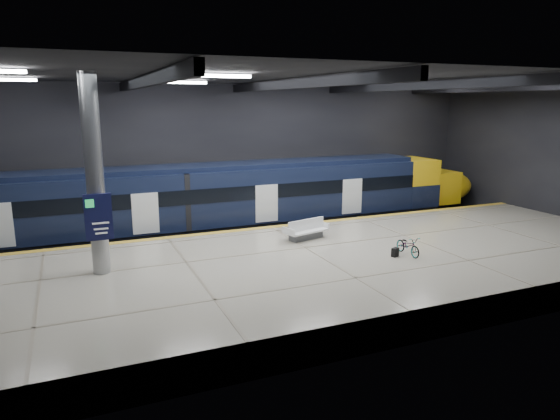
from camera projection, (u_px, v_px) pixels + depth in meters
ground at (295, 265)px, 21.86m from camera, size 30.00×30.00×0.00m
room_shell at (296, 134)px, 20.66m from camera, size 30.10×16.10×8.05m
platform at (322, 271)px, 19.50m from camera, size 30.00×11.00×1.10m
safety_strip at (272, 227)px, 24.11m from camera, size 30.00×0.40×0.01m
rails at (252, 234)px, 26.80m from camera, size 30.00×1.52×0.16m
train at (235, 199)px, 26.02m from camera, size 29.40×2.84×3.79m
bench at (306, 232)px, 21.93m from camera, size 2.17×1.32×0.89m
bicycle at (408, 245)px, 19.64m from camera, size 0.54×1.46×0.76m
pannier_bag at (395, 252)px, 19.45m from camera, size 0.35×0.28×0.35m
info_column at (95, 179)px, 16.95m from camera, size 0.90×0.78×6.90m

